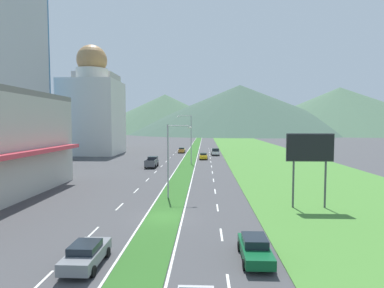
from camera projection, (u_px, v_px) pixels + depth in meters
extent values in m
plane|color=#424244|center=(164.00, 218.00, 28.97)|extent=(600.00, 600.00, 0.00)
cube|color=#2D6023|center=(192.00, 154.00, 88.79)|extent=(3.20, 240.00, 0.06)
cube|color=#477F33|center=(265.00, 155.00, 87.93)|extent=(24.00, 240.00, 0.06)
cube|color=silver|center=(41.00, 283.00, 17.12)|extent=(0.16, 2.80, 0.01)
cube|color=silver|center=(93.00, 233.00, 24.99)|extent=(0.16, 2.80, 0.01)
cube|color=silver|center=(120.00, 207.00, 32.87)|extent=(0.16, 2.80, 0.01)
cube|color=silver|center=(136.00, 191.00, 40.74)|extent=(0.16, 2.80, 0.01)
cube|color=silver|center=(147.00, 180.00, 48.62)|extent=(0.16, 2.80, 0.01)
cube|color=silver|center=(155.00, 172.00, 56.50)|extent=(0.16, 2.80, 0.01)
cube|color=silver|center=(162.00, 166.00, 64.37)|extent=(0.16, 2.80, 0.01)
cube|color=silver|center=(166.00, 162.00, 72.25)|extent=(0.16, 2.80, 0.01)
cube|color=silver|center=(170.00, 158.00, 80.13)|extent=(0.16, 2.80, 0.01)
cube|color=silver|center=(173.00, 155.00, 88.00)|extent=(0.16, 2.80, 0.01)
cube|color=silver|center=(176.00, 152.00, 95.88)|extent=(0.16, 2.80, 0.01)
cube|color=silver|center=(178.00, 150.00, 103.75)|extent=(0.16, 2.80, 0.01)
cube|color=silver|center=(180.00, 148.00, 111.63)|extent=(0.16, 2.80, 0.01)
cube|color=silver|center=(229.00, 287.00, 16.69)|extent=(0.16, 2.80, 0.01)
cube|color=silver|center=(221.00, 234.00, 24.56)|extent=(0.16, 2.80, 0.01)
cube|color=silver|center=(217.00, 208.00, 32.44)|extent=(0.16, 2.80, 0.01)
cube|color=silver|center=(215.00, 191.00, 40.32)|extent=(0.16, 2.80, 0.01)
cube|color=silver|center=(213.00, 180.00, 48.19)|extent=(0.16, 2.80, 0.01)
cube|color=silver|center=(212.00, 172.00, 56.07)|extent=(0.16, 2.80, 0.01)
cube|color=silver|center=(211.00, 166.00, 63.94)|extent=(0.16, 2.80, 0.01)
cube|color=silver|center=(211.00, 162.00, 71.82)|extent=(0.16, 2.80, 0.01)
cube|color=silver|center=(210.00, 158.00, 79.70)|extent=(0.16, 2.80, 0.01)
cube|color=silver|center=(210.00, 155.00, 87.57)|extent=(0.16, 2.80, 0.01)
cube|color=silver|center=(209.00, 152.00, 95.45)|extent=(0.16, 2.80, 0.01)
cube|color=silver|center=(209.00, 150.00, 103.33)|extent=(0.16, 2.80, 0.01)
cube|color=silver|center=(209.00, 148.00, 111.20)|extent=(0.16, 2.80, 0.01)
cube|color=silver|center=(185.00, 155.00, 88.87)|extent=(0.16, 240.00, 0.01)
cube|color=silver|center=(198.00, 155.00, 88.72)|extent=(0.16, 240.00, 0.01)
cube|color=#D83847|center=(12.00, 155.00, 32.80)|extent=(2.82, 28.13, 0.61)
cube|color=#B2B2B7|center=(25.00, 5.00, 63.73)|extent=(0.10, 18.40, 60.26)
cube|color=silver|center=(93.00, 118.00, 89.95)|extent=(15.11, 15.11, 20.78)
cylinder|color=beige|center=(92.00, 75.00, 89.18)|extent=(8.81, 8.81, 3.36)
sphere|color=#B27F4C|center=(92.00, 60.00, 88.92)|extent=(8.39, 8.39, 8.39)
cube|color=#B7B2A8|center=(98.00, 112.00, 110.21)|extent=(12.96, 12.96, 25.94)
cone|color=#47664C|center=(165.00, 113.00, 320.24)|extent=(162.48, 162.48, 38.56)
cone|color=#3D5647|center=(240.00, 109.00, 292.38)|extent=(214.19, 214.19, 44.65)
cone|color=#47664C|center=(339.00, 110.00, 291.81)|extent=(201.66, 201.66, 42.41)
cylinder|color=#99999E|center=(168.00, 162.00, 36.29)|extent=(0.18, 0.18, 8.56)
cylinder|color=#99999E|center=(179.00, 126.00, 36.08)|extent=(2.50, 0.31, 0.10)
ellipsoid|color=silver|center=(190.00, 127.00, 36.15)|extent=(0.56, 0.28, 0.20)
cylinder|color=#99999E|center=(191.00, 140.00, 67.39)|extent=(0.18, 0.18, 10.51)
cylinder|color=#99999E|center=(185.00, 116.00, 67.15)|extent=(2.82, 0.15, 0.10)
ellipsoid|color=silver|center=(178.00, 117.00, 67.25)|extent=(0.56, 0.28, 0.20)
cylinder|color=#4C4C51|center=(293.00, 184.00, 32.21)|extent=(0.20, 0.20, 4.90)
cylinder|color=#4C4C51|center=(325.00, 185.00, 32.07)|extent=(0.20, 0.20, 4.90)
cube|color=black|center=(310.00, 148.00, 31.80)|extent=(4.60, 0.16, 2.66)
cube|color=#4C4C51|center=(310.00, 148.00, 31.92)|extent=(4.80, 0.08, 2.86)
cube|color=yellow|center=(203.00, 157.00, 76.89)|extent=(1.86, 4.24, 0.68)
cube|color=black|center=(203.00, 154.00, 77.03)|extent=(1.60, 1.86, 0.51)
cylinder|color=black|center=(207.00, 159.00, 75.57)|extent=(0.22, 0.64, 0.64)
cylinder|color=black|center=(200.00, 159.00, 75.64)|extent=(0.22, 0.64, 0.64)
cylinder|color=black|center=(207.00, 157.00, 78.19)|extent=(0.22, 0.64, 0.64)
cylinder|color=black|center=(200.00, 157.00, 78.26)|extent=(0.22, 0.64, 0.64)
cube|color=slate|center=(86.00, 255.00, 19.09)|extent=(1.82, 4.29, 0.70)
cube|color=black|center=(85.00, 247.00, 18.88)|extent=(1.57, 1.89, 0.45)
cylinder|color=black|center=(81.00, 252.00, 20.47)|extent=(0.22, 0.64, 0.64)
cylinder|color=black|center=(107.00, 252.00, 20.40)|extent=(0.22, 0.64, 0.64)
cylinder|color=black|center=(62.00, 271.00, 17.82)|extent=(0.22, 0.64, 0.64)
cylinder|color=black|center=(93.00, 271.00, 17.74)|extent=(0.22, 0.64, 0.64)
cube|color=#C6842D|center=(182.00, 150.00, 94.30)|extent=(1.72, 4.80, 0.75)
cube|color=black|center=(182.00, 148.00, 94.07)|extent=(1.48, 2.11, 0.47)
cylinder|color=black|center=(179.00, 151.00, 95.84)|extent=(0.22, 0.64, 0.64)
cylinder|color=black|center=(185.00, 151.00, 95.77)|extent=(0.22, 0.64, 0.64)
cylinder|color=black|center=(179.00, 152.00, 92.88)|extent=(0.22, 0.64, 0.64)
cylinder|color=black|center=(184.00, 152.00, 92.81)|extent=(0.22, 0.64, 0.64)
cube|color=#0C5128|center=(255.00, 250.00, 19.94)|extent=(1.73, 4.54, 0.62)
cube|color=black|center=(255.00, 240.00, 20.08)|extent=(1.49, 2.00, 0.52)
cylinder|color=black|center=(273.00, 265.00, 18.52)|extent=(0.22, 0.64, 0.64)
cylinder|color=black|center=(245.00, 265.00, 18.59)|extent=(0.22, 0.64, 0.64)
cylinder|color=black|center=(264.00, 247.00, 21.32)|extent=(0.22, 0.64, 0.64)
cylinder|color=black|center=(239.00, 246.00, 21.39)|extent=(0.22, 0.64, 0.64)
cube|color=silver|center=(215.00, 152.00, 87.25)|extent=(2.00, 5.40, 0.80)
cube|color=black|center=(215.00, 150.00, 85.60)|extent=(1.84, 2.00, 0.80)
cube|color=silver|center=(219.00, 150.00, 88.26)|extent=(0.10, 3.20, 0.44)
cube|color=silver|center=(212.00, 150.00, 88.34)|extent=(0.10, 3.20, 0.44)
cube|color=silver|center=(215.00, 149.00, 89.85)|extent=(1.84, 0.10, 0.44)
cylinder|color=black|center=(219.00, 154.00, 85.61)|extent=(0.26, 0.80, 0.80)
cylinder|color=black|center=(212.00, 154.00, 85.70)|extent=(0.26, 0.80, 0.80)
cylinder|color=black|center=(218.00, 153.00, 88.85)|extent=(0.26, 0.80, 0.80)
cylinder|color=black|center=(212.00, 153.00, 88.93)|extent=(0.26, 0.80, 0.80)
cube|color=#515459|center=(152.00, 163.00, 62.69)|extent=(2.00, 5.40, 0.80)
cube|color=black|center=(153.00, 158.00, 64.24)|extent=(1.84, 2.00, 0.80)
cube|color=#515459|center=(146.00, 161.00, 61.60)|extent=(0.10, 3.20, 0.44)
cube|color=#515459|center=(155.00, 161.00, 61.52)|extent=(0.10, 3.20, 0.44)
cube|color=#515459|center=(149.00, 162.00, 60.01)|extent=(1.84, 0.10, 0.44)
cylinder|color=black|center=(148.00, 164.00, 64.37)|extent=(0.26, 0.80, 0.80)
cylinder|color=black|center=(158.00, 164.00, 64.29)|extent=(0.26, 0.80, 0.80)
cylinder|color=black|center=(145.00, 166.00, 61.14)|extent=(0.26, 0.80, 0.80)
cylinder|color=black|center=(155.00, 166.00, 61.06)|extent=(0.26, 0.80, 0.80)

